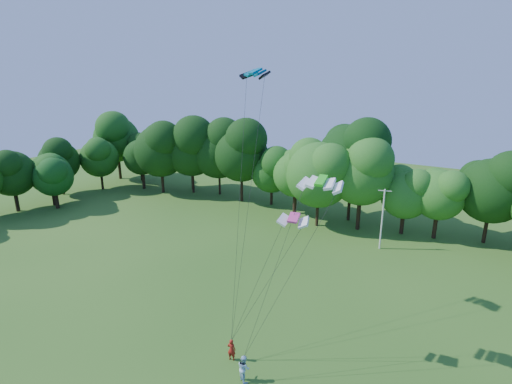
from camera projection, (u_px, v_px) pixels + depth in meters
The scene contains 9 objects.
utility_pole at pixel (382, 218), 45.87m from camera, with size 1.42×0.45×7.27m.
kite_flyer_left at pixel (232, 350), 28.48m from camera, with size 0.62×0.40×1.69m, color maroon.
kite_flyer_right at pixel (244, 368), 26.56m from camera, with size 0.92×0.72×1.90m, color #AAD0ED.
kite_teal at pixel (255, 71), 30.96m from camera, with size 2.69×1.72×0.53m.
kite_green at pixel (321, 181), 25.67m from camera, with size 2.92×1.49×0.54m.
kite_pink at pixel (294, 218), 26.18m from camera, with size 2.16×1.29×0.48m.
tree_back_west at pixel (191, 150), 69.05m from camera, with size 7.77×7.77×11.30m.
tree_back_center at pixel (353, 152), 53.36m from camera, with size 10.63×10.63×15.46m.
tree_flank_west at pixel (52, 172), 59.43m from camera, with size 6.31×6.31×9.18m.
Camera 1 is at (16.16, -14.48, 19.76)m, focal length 28.00 mm.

